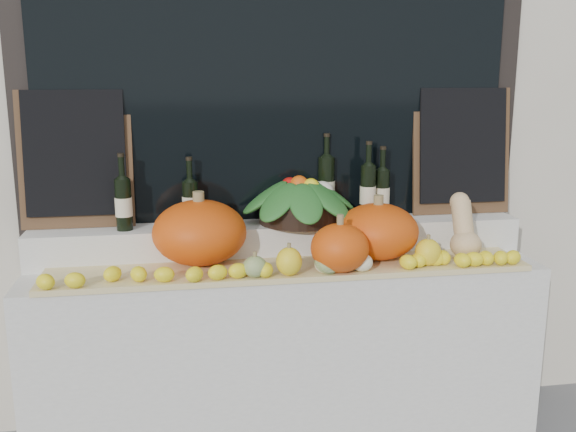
{
  "coord_description": "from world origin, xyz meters",
  "views": [
    {
      "loc": [
        -0.44,
        -1.24,
        1.74
      ],
      "look_at": [
        0.0,
        1.45,
        1.12
      ],
      "focal_mm": 40.0,
      "sensor_mm": 36.0,
      "label": 1
    }
  ],
  "objects_px": {
    "pumpkin_right": "(378,231)",
    "wine_bottle_tall": "(326,187)",
    "pumpkin_left": "(200,232)",
    "butternut_squash": "(464,230)",
    "produce_bowl": "(299,199)"
  },
  "relations": [
    {
      "from": "produce_bowl",
      "to": "wine_bottle_tall",
      "type": "xyz_separation_m",
      "value": [
        0.15,
        0.09,
        0.04
      ]
    },
    {
      "from": "produce_bowl",
      "to": "butternut_squash",
      "type": "bearing_deg",
      "value": -17.98
    },
    {
      "from": "pumpkin_right",
      "to": "butternut_squash",
      "type": "xyz_separation_m",
      "value": [
        0.4,
        -0.04,
        -0.0
      ]
    },
    {
      "from": "pumpkin_left",
      "to": "produce_bowl",
      "type": "xyz_separation_m",
      "value": [
        0.47,
        0.15,
        0.1
      ]
    },
    {
      "from": "pumpkin_right",
      "to": "wine_bottle_tall",
      "type": "xyz_separation_m",
      "value": [
        -0.18,
        0.29,
        0.16
      ]
    },
    {
      "from": "pumpkin_right",
      "to": "produce_bowl",
      "type": "height_order",
      "value": "produce_bowl"
    },
    {
      "from": "pumpkin_left",
      "to": "pumpkin_right",
      "type": "relative_size",
      "value": 1.12
    },
    {
      "from": "pumpkin_right",
      "to": "wine_bottle_tall",
      "type": "bearing_deg",
      "value": 121.56
    },
    {
      "from": "wine_bottle_tall",
      "to": "pumpkin_left",
      "type": "bearing_deg",
      "value": -158.99
    },
    {
      "from": "butternut_squash",
      "to": "produce_bowl",
      "type": "relative_size",
      "value": 0.5
    },
    {
      "from": "pumpkin_left",
      "to": "pumpkin_right",
      "type": "xyz_separation_m",
      "value": [
        0.8,
        -0.05,
        -0.02
      ]
    },
    {
      "from": "pumpkin_right",
      "to": "butternut_squash",
      "type": "height_order",
      "value": "butternut_squash"
    },
    {
      "from": "pumpkin_left",
      "to": "butternut_squash",
      "type": "relative_size",
      "value": 1.43
    },
    {
      "from": "pumpkin_left",
      "to": "pumpkin_right",
      "type": "height_order",
      "value": "pumpkin_left"
    },
    {
      "from": "butternut_squash",
      "to": "produce_bowl",
      "type": "distance_m",
      "value": 0.77
    }
  ]
}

